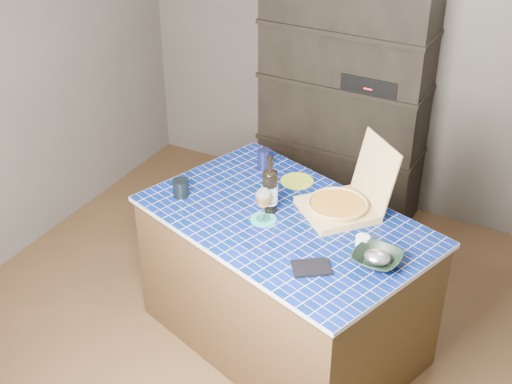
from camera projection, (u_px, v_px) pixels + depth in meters
The scene contains 14 objects.
room at pixel (240, 142), 3.86m from camera, with size 3.50×3.50×3.50m.
shelving_unit at pixel (344, 99), 5.18m from camera, with size 1.20×0.41×1.80m.
kitchen_island at pixel (284, 281), 4.14m from camera, with size 1.81×1.44×0.86m.
pizza_box at pixel (341, 203), 3.94m from camera, with size 0.57×0.58×0.40m.
mead_bottle at pixel (270, 190), 3.91m from camera, with size 0.09×0.09×0.34m.
teal_trivet at pixel (263, 219), 3.90m from camera, with size 0.15×0.15×0.01m, color teal.
wine_glass at pixel (263, 198), 3.83m from camera, with size 0.09×0.09×0.20m.
tumbler at pixel (181, 188), 4.09m from camera, with size 0.09×0.09×0.10m, color black.
dvd_case at pixel (311, 268), 3.53m from camera, with size 0.13×0.19×0.01m, color black.
bowl at pixel (377, 259), 3.55m from camera, with size 0.24×0.24×0.06m, color black.
foil_contents at pixel (377, 257), 3.55m from camera, with size 0.14×0.11×0.06m, color silver.
white_jar at pixel (363, 242), 3.67m from camera, with size 0.07×0.07×0.06m, color silver.
navy_cup at pixel (264, 159), 4.36m from camera, with size 0.08×0.08×0.13m, color black.
green_trivet at pixel (297, 181), 4.26m from camera, with size 0.20×0.20×0.01m, color #A1B927.
Camera 1 is at (1.70, -2.98, 3.03)m, focal length 50.00 mm.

